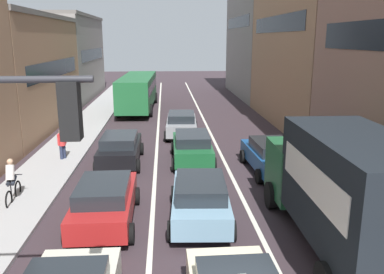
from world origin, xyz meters
name	(u,v)px	position (x,y,z in m)	size (l,w,h in m)	color
sidewalk_left	(81,132)	(-6.70, 20.00, 0.07)	(2.60, 64.00, 0.14)	#A4A4A4
lane_stripe_left	(158,132)	(-1.70, 20.00, 0.01)	(0.16, 60.00, 0.01)	silver
lane_stripe_right	(209,131)	(1.70, 20.00, 0.01)	(0.16, 60.00, 0.01)	silver
building_row_right	(320,32)	(9.90, 23.05, 6.44)	(7.20, 43.90, 14.08)	gray
removalist_box_truck	(342,185)	(3.70, 4.65, 1.97)	(2.82, 7.75, 3.58)	#1E5933
sedan_centre_lane_second	(200,198)	(-0.08, 6.78, 0.80)	(2.27, 4.40, 1.49)	#759EB7
wagon_left_lane_second	(105,201)	(-3.22, 6.76, 0.80)	(2.08, 4.31, 1.49)	#A51E1E
hatchback_centre_lane_third	(192,146)	(0.09, 13.30, 0.80)	(2.09, 4.32, 1.49)	#19592D
sedan_left_lane_third	(120,148)	(-3.41, 13.24, 0.80)	(2.07, 4.31, 1.49)	black
coupe_centre_lane_fourth	(181,123)	(-0.20, 18.83, 0.80)	(2.22, 4.38, 1.49)	gray
sedan_right_lane_behind_truck	(271,155)	(3.57, 11.54, 0.80)	(2.20, 4.37, 1.49)	#194C8C
bus_mid_queue_primary	(138,90)	(-3.48, 28.35, 1.76)	(3.08, 10.58, 2.90)	#1E6033
cyclist_on_sidewalk	(12,182)	(-6.86, 8.64, 0.85)	(0.50, 1.73, 1.72)	black
pedestrian_far_sidewalk	(62,143)	(-6.31, 13.86, 0.95)	(0.34, 0.47, 1.66)	#262D47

